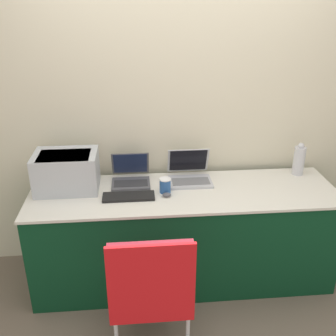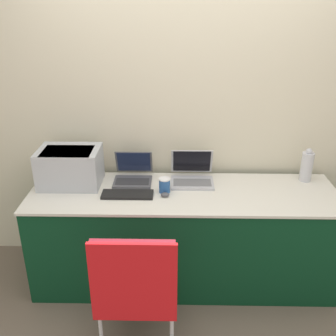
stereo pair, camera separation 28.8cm
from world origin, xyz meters
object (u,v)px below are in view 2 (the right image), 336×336
object	(u,v)px
chair	(136,284)
printer	(70,166)
external_keyboard	(127,194)
metal_pitcher	(307,166)
laptop_right	(192,175)
coffee_cup	(165,185)
mouse	(165,195)
laptop_left	(133,175)

from	to	relation	value
chair	printer	bearing A→B (deg)	123.00
external_keyboard	metal_pitcher	xyz separation A→B (m)	(1.37, 0.29, 0.11)
laptop_right	metal_pitcher	distance (m)	0.90
printer	chair	bearing A→B (deg)	-57.00
metal_pitcher	chair	distance (m)	1.63
metal_pitcher	external_keyboard	bearing A→B (deg)	-168.16
coffee_cup	mouse	world-z (taller)	coffee_cup
laptop_right	mouse	bearing A→B (deg)	-127.51
laptop_left	metal_pitcher	distance (m)	1.36
laptop_left	mouse	xyz separation A→B (m)	(0.26, -0.27, -0.03)
coffee_cup	printer	bearing A→B (deg)	170.25
laptop_right	external_keyboard	distance (m)	0.55
laptop_left	external_keyboard	xyz separation A→B (m)	(-0.02, -0.26, -0.04)
printer	laptop_right	size ratio (longest dim) A/B	1.40
laptop_left	laptop_right	world-z (taller)	laptop_right
metal_pitcher	mouse	bearing A→B (deg)	-164.89
coffee_cup	metal_pitcher	xyz separation A→B (m)	(1.10, 0.22, 0.07)
laptop_left	coffee_cup	bearing A→B (deg)	-38.09
chair	laptop_right	bearing A→B (deg)	69.44
coffee_cup	chair	bearing A→B (deg)	-101.05
laptop_left	printer	bearing A→B (deg)	-171.06
external_keyboard	coffee_cup	distance (m)	0.28
laptop_left	external_keyboard	world-z (taller)	laptop_left
printer	coffee_cup	size ratio (longest dim) A/B	4.12
printer	mouse	size ratio (longest dim) A/B	7.15
coffee_cup	metal_pitcher	bearing A→B (deg)	11.51
laptop_right	external_keyboard	xyz separation A→B (m)	(-0.48, -0.26, -0.04)
printer	mouse	bearing A→B (deg)	-15.03
metal_pitcher	coffee_cup	bearing A→B (deg)	-168.49
mouse	metal_pitcher	xyz separation A→B (m)	(1.10, 0.30, 0.11)
mouse	laptop_right	bearing A→B (deg)	52.49
mouse	metal_pitcher	size ratio (longest dim) A/B	0.24
laptop_right	mouse	xyz separation A→B (m)	(-0.20, -0.27, -0.04)
mouse	laptop_left	bearing A→B (deg)	133.81
external_keyboard	metal_pitcher	distance (m)	1.41
printer	laptop_right	world-z (taller)	printer
laptop_right	laptop_left	bearing A→B (deg)	179.49
laptop_left	chair	distance (m)	1.00
laptop_right	metal_pitcher	xyz separation A→B (m)	(0.89, 0.03, 0.07)
mouse	chair	xyz separation A→B (m)	(-0.15, -0.69, -0.23)
chair	external_keyboard	bearing A→B (deg)	99.84
external_keyboard	coffee_cup	size ratio (longest dim) A/B	3.36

